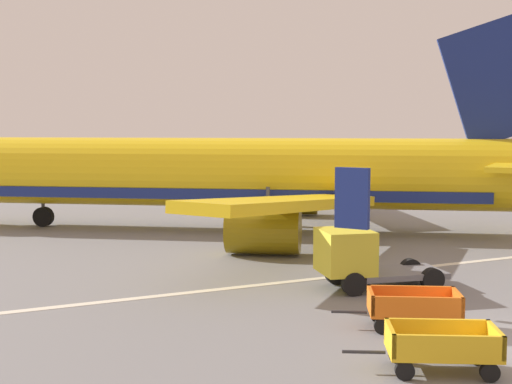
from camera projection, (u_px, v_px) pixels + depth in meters
grass_strip at (81, 180)px, 70.74m from camera, size 220.00×28.00×0.06m
apron_stripe at (340, 276)px, 26.08m from camera, size 120.00×0.36×0.01m
airplane at (246, 174)px, 36.93m from camera, size 33.26×28.11×11.34m
baggage_cart_nearest at (442, 347)px, 15.94m from camera, size 3.47×2.43×1.07m
baggage_cart_second_in_row at (413, 308)px, 19.35m from camera, size 3.46×2.45×1.07m
service_truck_beside_carts at (358, 258)px, 23.98m from camera, size 4.68×2.78×2.10m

